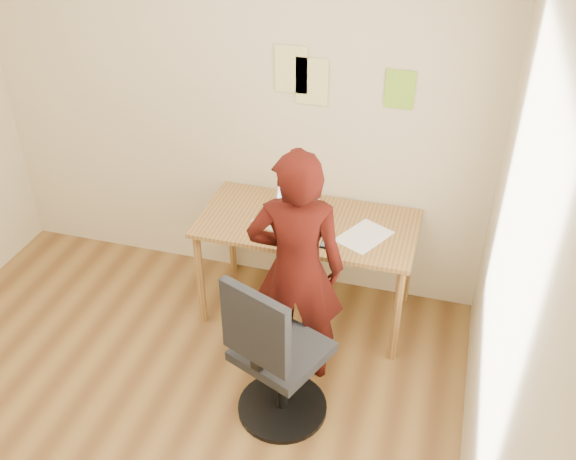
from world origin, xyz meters
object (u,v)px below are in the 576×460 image
(laptop, at_px, (288,214))
(office_chair, at_px, (275,362))
(person, at_px, (296,270))
(desk, at_px, (307,233))
(phone, at_px, (328,242))

(laptop, bearing_deg, office_chair, -55.40)
(person, bearing_deg, desk, -93.67)
(office_chair, xyz_separation_m, person, (0.01, 0.41, 0.33))
(office_chair, distance_m, person, 0.53)
(laptop, height_order, phone, laptop)
(desk, distance_m, phone, 0.28)
(desk, distance_m, laptop, 0.19)
(phone, relative_size, office_chair, 0.14)
(phone, bearing_deg, desk, 134.65)
(desk, bearing_deg, person, -82.29)
(desk, height_order, laptop, laptop)
(laptop, relative_size, phone, 3.13)
(phone, bearing_deg, person, -103.55)
(desk, relative_size, office_chair, 1.39)
(laptop, bearing_deg, desk, 33.62)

